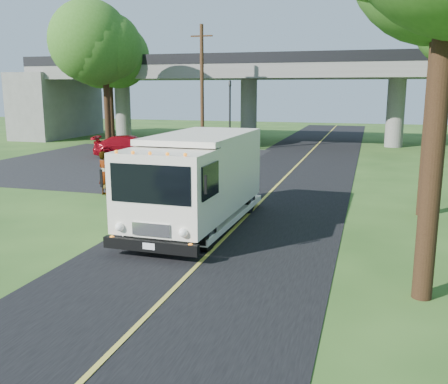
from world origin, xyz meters
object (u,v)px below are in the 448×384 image
at_px(tree_left_lot, 105,40).
at_px(pedestrian, 104,173).
at_px(red_sedan, 131,146).
at_px(tree_left_far, 110,53).
at_px(utility_pole, 202,89).
at_px(step_van, 197,178).
at_px(traffic_signal, 230,108).

relative_size(tree_left_lot, pedestrian, 5.41).
bearing_deg(red_sedan, tree_left_lot, 43.06).
height_order(tree_left_far, pedestrian, tree_left_far).
relative_size(utility_pole, tree_left_lot, 0.86).
height_order(tree_left_far, step_van, tree_left_far).
distance_m(utility_pole, step_van, 20.08).
xyz_separation_m(tree_left_far, red_sedan, (5.34, -7.35, -6.72)).
xyz_separation_m(traffic_signal, pedestrian, (-0.88, -17.15, -2.23)).
relative_size(traffic_signal, step_van, 0.70).
xyz_separation_m(utility_pole, tree_left_lot, (-6.29, -2.16, 3.31)).
distance_m(tree_left_far, red_sedan, 11.29).
distance_m(tree_left_lot, red_sedan, 7.66).
xyz_separation_m(tree_left_far, step_van, (15.52, -22.71, -5.76)).
xyz_separation_m(traffic_signal, utility_pole, (-1.50, -2.00, 1.40)).
bearing_deg(tree_left_far, red_sedan, -54.01).
bearing_deg(step_van, pedestrian, 147.66).
distance_m(tree_left_far, step_van, 28.10).
bearing_deg(utility_pole, traffic_signal, 53.13).
height_order(step_van, red_sedan, step_van).
xyz_separation_m(traffic_signal, tree_left_far, (-10.79, 1.84, 4.25)).
relative_size(tree_left_lot, red_sedan, 2.07).
bearing_deg(pedestrian, step_van, 177.38).
distance_m(traffic_signal, tree_left_lot, 10.01).
relative_size(utility_pole, step_van, 1.21).
bearing_deg(tree_left_lot, step_van, -53.16).
height_order(tree_left_far, red_sedan, tree_left_far).
relative_size(traffic_signal, tree_left_lot, 0.50).
distance_m(traffic_signal, tree_left_far, 11.75).
xyz_separation_m(traffic_signal, tree_left_lot, (-7.79, -4.16, 4.70)).
bearing_deg(utility_pole, tree_left_lot, -161.03).
xyz_separation_m(traffic_signal, step_van, (4.72, -20.87, -1.51)).
height_order(tree_left_lot, red_sedan, tree_left_lot).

